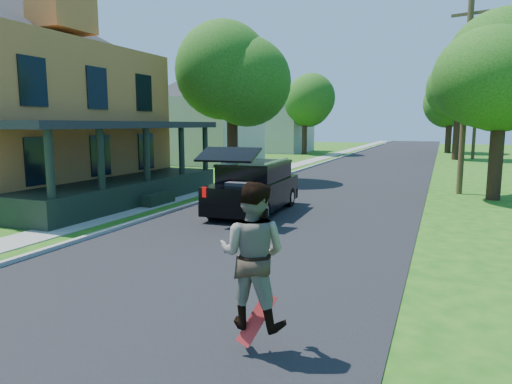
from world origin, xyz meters
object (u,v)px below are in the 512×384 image
at_px(black_suv, 254,187).
at_px(skateboarder, 252,255).
at_px(tree_right_near, 502,67).
at_px(utility_pole_near, 465,96).

xyz_separation_m(black_suv, skateboarder, (3.69, -8.95, 0.43)).
height_order(skateboarder, tree_right_near, tree_right_near).
relative_size(skateboarder, tree_right_near, 0.25).
distance_m(black_suv, tree_right_near, 10.94).
bearing_deg(black_suv, utility_pole_near, 45.10).
relative_size(black_suv, tree_right_near, 0.65).
relative_size(skateboarder, utility_pole_near, 0.24).
xyz_separation_m(black_suv, tree_right_near, (7.88, 6.23, 4.33)).
relative_size(black_suv, skateboarder, 2.64).
bearing_deg(skateboarder, black_suv, -70.60).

